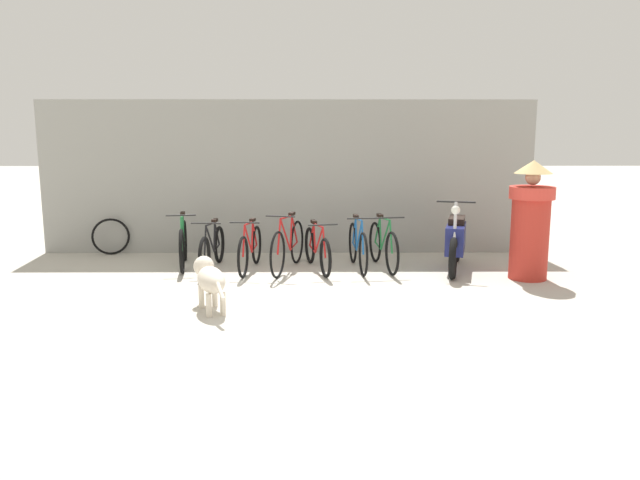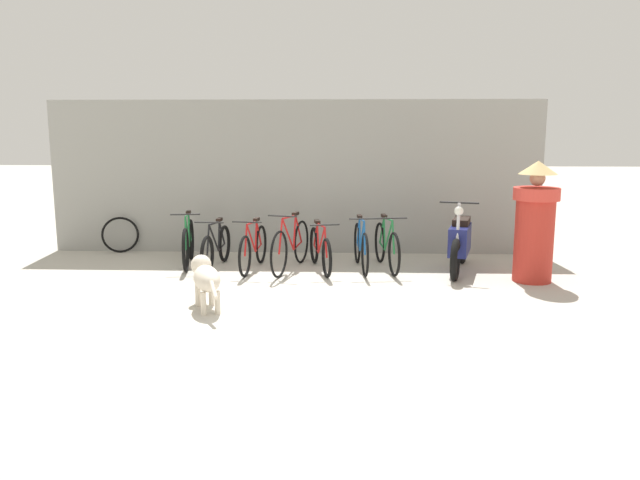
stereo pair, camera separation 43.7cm
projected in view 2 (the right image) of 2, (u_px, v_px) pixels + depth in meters
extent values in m
plane|color=#B7B2A5|center=(271.00, 308.00, 7.81)|extent=(60.00, 60.00, 0.00)
cube|color=gray|center=(294.00, 177.00, 11.20)|extent=(8.77, 0.20, 2.72)
torus|color=black|center=(186.00, 250.00, 9.76)|extent=(0.16, 0.69, 0.69)
torus|color=black|center=(191.00, 239.00, 10.69)|extent=(0.16, 0.69, 0.69)
cylinder|color=#1E7238|center=(187.00, 232.00, 10.08)|extent=(0.10, 0.47, 0.57)
cylinder|color=#1E7238|center=(189.00, 230.00, 10.35)|extent=(0.05, 0.13, 0.53)
cylinder|color=#1E7238|center=(187.00, 216.00, 10.08)|extent=(0.11, 0.55, 0.06)
cylinder|color=#1E7238|center=(190.00, 243.00, 10.52)|extent=(0.08, 0.36, 0.08)
cylinder|color=#1E7238|center=(190.00, 227.00, 10.52)|extent=(0.07, 0.29, 0.48)
cylinder|color=#1E7238|center=(185.00, 233.00, 9.79)|extent=(0.05, 0.17, 0.51)
cube|color=black|center=(188.00, 213.00, 10.35)|extent=(0.10, 0.19, 0.05)
cylinder|color=black|center=(185.00, 214.00, 9.80)|extent=(0.46, 0.10, 0.02)
torus|color=black|center=(207.00, 256.00, 9.52)|extent=(0.10, 0.62, 0.62)
torus|color=black|center=(224.00, 244.00, 10.51)|extent=(0.10, 0.62, 0.62)
cylinder|color=black|center=(214.00, 238.00, 9.86)|extent=(0.06, 0.50, 0.52)
cylinder|color=black|center=(219.00, 236.00, 10.15)|extent=(0.04, 0.13, 0.47)
cylinder|color=black|center=(214.00, 223.00, 9.87)|extent=(0.07, 0.58, 0.06)
cylinder|color=black|center=(222.00, 247.00, 10.33)|extent=(0.05, 0.38, 0.07)
cylinder|color=black|center=(222.00, 233.00, 10.33)|extent=(0.05, 0.30, 0.43)
cylinder|color=black|center=(208.00, 240.00, 9.55)|extent=(0.04, 0.18, 0.46)
cube|color=black|center=(219.00, 220.00, 10.16)|extent=(0.08, 0.18, 0.05)
cylinder|color=black|center=(209.00, 222.00, 9.58)|extent=(0.46, 0.06, 0.02)
torus|color=black|center=(245.00, 256.00, 9.42)|extent=(0.11, 0.64, 0.64)
torus|color=black|center=(261.00, 244.00, 10.39)|extent=(0.11, 0.64, 0.64)
cylinder|color=red|center=(251.00, 238.00, 9.76)|extent=(0.08, 0.50, 0.53)
cylinder|color=red|center=(256.00, 236.00, 10.04)|extent=(0.04, 0.13, 0.48)
cylinder|color=red|center=(252.00, 223.00, 9.77)|extent=(0.09, 0.58, 0.06)
cylinder|color=red|center=(258.00, 248.00, 10.22)|extent=(0.07, 0.38, 0.08)
cylinder|color=red|center=(259.00, 233.00, 10.22)|extent=(0.06, 0.30, 0.45)
cylinder|color=red|center=(246.00, 240.00, 9.45)|extent=(0.05, 0.18, 0.47)
cube|color=black|center=(256.00, 219.00, 10.04)|extent=(0.09, 0.19, 0.05)
cylinder|color=black|center=(247.00, 222.00, 9.48)|extent=(0.46, 0.08, 0.02)
torus|color=black|center=(279.00, 254.00, 9.36)|extent=(0.21, 0.70, 0.72)
torus|color=black|center=(301.00, 242.00, 10.40)|extent=(0.21, 0.70, 0.72)
cylinder|color=red|center=(288.00, 235.00, 9.72)|extent=(0.16, 0.53, 0.59)
cylinder|color=red|center=(295.00, 233.00, 10.02)|extent=(0.06, 0.14, 0.54)
cylinder|color=red|center=(289.00, 217.00, 9.73)|extent=(0.18, 0.62, 0.06)
cylinder|color=red|center=(298.00, 246.00, 10.21)|extent=(0.13, 0.41, 0.08)
cylinder|color=red|center=(298.00, 229.00, 10.21)|extent=(0.10, 0.32, 0.50)
cylinder|color=red|center=(281.00, 236.00, 9.39)|extent=(0.07, 0.19, 0.53)
cube|color=black|center=(295.00, 214.00, 10.02)|extent=(0.11, 0.19, 0.05)
cylinder|color=black|center=(282.00, 216.00, 9.42)|extent=(0.45, 0.13, 0.02)
torus|color=black|center=(327.00, 258.00, 9.38)|extent=(0.19, 0.60, 0.61)
torus|color=black|center=(314.00, 245.00, 10.40)|extent=(0.19, 0.60, 0.61)
cylinder|color=red|center=(322.00, 240.00, 9.74)|extent=(0.15, 0.51, 0.51)
cylinder|color=red|center=(318.00, 238.00, 10.03)|extent=(0.06, 0.14, 0.46)
cylinder|color=red|center=(321.00, 225.00, 9.75)|extent=(0.17, 0.60, 0.06)
cylinder|color=red|center=(316.00, 249.00, 10.21)|extent=(0.12, 0.39, 0.07)
cylinder|color=red|center=(316.00, 235.00, 10.22)|extent=(0.10, 0.31, 0.43)
cylinder|color=red|center=(326.00, 243.00, 9.41)|extent=(0.07, 0.19, 0.45)
cube|color=black|center=(317.00, 222.00, 10.04)|extent=(0.11, 0.19, 0.05)
cylinder|color=black|center=(325.00, 225.00, 9.44)|extent=(0.45, 0.13, 0.02)
torus|color=black|center=(365.00, 255.00, 9.42)|extent=(0.11, 0.68, 0.68)
torus|color=black|center=(357.00, 243.00, 10.40)|extent=(0.11, 0.68, 0.68)
cylinder|color=#1959A5|center=(362.00, 236.00, 9.76)|extent=(0.08, 0.49, 0.56)
cylinder|color=#1959A5|center=(360.00, 234.00, 10.04)|extent=(0.04, 0.13, 0.51)
cylinder|color=#1959A5|center=(362.00, 220.00, 9.77)|extent=(0.09, 0.57, 0.06)
cylinder|color=#1959A5|center=(359.00, 247.00, 10.22)|extent=(0.07, 0.38, 0.08)
cylinder|color=#1959A5|center=(358.00, 231.00, 10.22)|extent=(0.06, 0.30, 0.47)
cylinder|color=#1959A5|center=(365.00, 238.00, 9.45)|extent=(0.05, 0.18, 0.50)
cube|color=black|center=(360.00, 216.00, 10.04)|extent=(0.09, 0.19, 0.05)
cylinder|color=black|center=(364.00, 219.00, 9.48)|extent=(0.46, 0.07, 0.02)
torus|color=black|center=(394.00, 254.00, 9.46)|extent=(0.15, 0.68, 0.68)
torus|color=black|center=(380.00, 243.00, 10.44)|extent=(0.15, 0.68, 0.68)
cylinder|color=#1E7238|center=(389.00, 236.00, 9.80)|extent=(0.11, 0.49, 0.56)
cylinder|color=#1E7238|center=(384.00, 234.00, 10.08)|extent=(0.05, 0.13, 0.52)
cylinder|color=#1E7238|center=(388.00, 219.00, 9.80)|extent=(0.12, 0.57, 0.06)
cylinder|color=#1E7238|center=(382.00, 246.00, 10.26)|extent=(0.09, 0.38, 0.08)
cylinder|color=#1E7238|center=(382.00, 230.00, 10.26)|extent=(0.08, 0.30, 0.47)
cylinder|color=#1E7238|center=(393.00, 238.00, 9.49)|extent=(0.06, 0.18, 0.50)
cube|color=black|center=(384.00, 216.00, 10.08)|extent=(0.10, 0.19, 0.05)
cylinder|color=black|center=(393.00, 218.00, 9.51)|extent=(0.46, 0.10, 0.02)
torus|color=black|center=(455.00, 260.00, 9.18)|extent=(0.27, 0.64, 0.63)
torus|color=black|center=(463.00, 245.00, 10.37)|extent=(0.27, 0.64, 0.63)
cube|color=navy|center=(460.00, 240.00, 9.74)|extent=(0.50, 0.93, 0.44)
cube|color=black|center=(461.00, 221.00, 9.84)|extent=(0.38, 0.61, 0.10)
cylinder|color=silver|center=(458.00, 224.00, 9.31)|extent=(0.09, 0.15, 0.63)
cylinder|color=silver|center=(456.00, 252.00, 9.25)|extent=(0.10, 0.22, 0.22)
cylinder|color=black|center=(459.00, 203.00, 9.30)|extent=(0.57, 0.18, 0.03)
sphere|color=silver|center=(459.00, 211.00, 9.29)|extent=(0.17, 0.17, 0.14)
ellipsoid|color=beige|center=(207.00, 278.00, 7.68)|extent=(0.54, 0.75, 0.31)
cylinder|color=beige|center=(198.00, 295.00, 7.89)|extent=(0.09, 0.09, 0.29)
cylinder|color=beige|center=(211.00, 294.00, 7.95)|extent=(0.09, 0.09, 0.29)
cylinder|color=beige|center=(203.00, 304.00, 7.50)|extent=(0.09, 0.09, 0.29)
cylinder|color=beige|center=(217.00, 303.00, 7.56)|extent=(0.09, 0.09, 0.29)
sphere|color=beige|center=(201.00, 265.00, 8.04)|extent=(0.34, 0.34, 0.26)
ellipsoid|color=beige|center=(200.00, 265.00, 8.15)|extent=(0.15, 0.17, 0.10)
cylinder|color=beige|center=(214.00, 290.00, 7.26)|extent=(0.16, 0.29, 0.17)
cylinder|color=#B72D23|center=(534.00, 235.00, 9.09)|extent=(0.73, 0.73, 1.38)
cylinder|color=#D63C32|center=(537.00, 194.00, 8.99)|extent=(0.86, 0.86, 0.18)
sphere|color=tan|center=(538.00, 178.00, 8.95)|extent=(0.29, 0.29, 0.22)
cone|color=tan|center=(538.00, 167.00, 8.92)|extent=(0.72, 0.72, 0.19)
torus|color=black|center=(120.00, 235.00, 11.26)|extent=(0.63, 0.25, 0.66)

